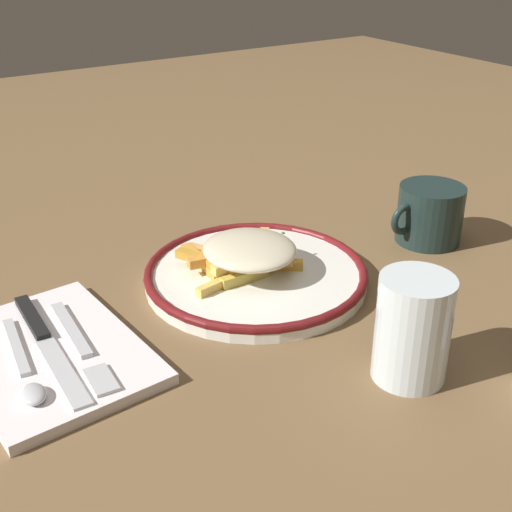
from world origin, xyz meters
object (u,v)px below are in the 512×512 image
object	(u,v)px
plate	(256,274)
coffee_mug	(429,214)
fork	(80,345)
knife	(43,337)
spoon	(27,375)
fries_heap	(245,252)
napkin	(50,354)
water_glass	(413,329)

from	to	relation	value
plate	coffee_mug	xyz separation A→B (m)	(-0.26, 0.03, 0.03)
fork	knife	bearing A→B (deg)	-49.32
plate	spoon	distance (m)	0.29
fries_heap	plate	bearing A→B (deg)	141.67
fork	knife	world-z (taller)	knife
coffee_mug	fork	bearing A→B (deg)	0.48
fries_heap	coffee_mug	distance (m)	0.27
plate	knife	distance (m)	0.25
fries_heap	spoon	world-z (taller)	fries_heap
plate	fork	bearing A→B (deg)	7.85
napkin	knife	size ratio (longest dim) A/B	1.06
napkin	coffee_mug	xyz separation A→B (m)	(-0.51, 0.01, 0.03)
napkin	knife	distance (m)	0.02
knife	water_glass	size ratio (longest dim) A/B	2.01
plate	knife	bearing A→B (deg)	0.07
knife	water_glass	xyz separation A→B (m)	(-0.28, 0.23, 0.04)
plate	spoon	size ratio (longest dim) A/B	1.73
plate	spoon	xyz separation A→B (m)	(0.29, 0.05, 0.00)
plate	fork	xyz separation A→B (m)	(0.23, 0.03, 0.00)
napkin	water_glass	world-z (taller)	water_glass
water_glass	fries_heap	bearing A→B (deg)	-82.35
fries_heap	knife	size ratio (longest dim) A/B	0.75
fork	spoon	size ratio (longest dim) A/B	1.16
napkin	fries_heap	bearing A→B (deg)	-173.72
fries_heap	knife	distance (m)	0.25
fork	knife	distance (m)	0.04
plate	coffee_mug	size ratio (longest dim) A/B	2.37
knife	spoon	xyz separation A→B (m)	(0.03, 0.05, 0.00)
plate	napkin	size ratio (longest dim) A/B	1.19
fries_heap	water_glass	size ratio (longest dim) A/B	1.50
plate	spoon	bearing A→B (deg)	10.65
fries_heap	fork	world-z (taller)	fries_heap
spoon	water_glass	world-z (taller)	water_glass
fork	spoon	bearing A→B (deg)	20.89
water_glass	knife	bearing A→B (deg)	-39.77
napkin	spoon	distance (m)	0.05
napkin	spoon	xyz separation A→B (m)	(0.03, 0.03, 0.01)
plate	water_glass	xyz separation A→B (m)	(-0.02, 0.23, 0.04)
fries_heap	spoon	xyz separation A→B (m)	(0.28, 0.06, -0.02)
plate	fork	size ratio (longest dim) A/B	1.50
plate	fork	distance (m)	0.23
plate	coffee_mug	world-z (taller)	coffee_mug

